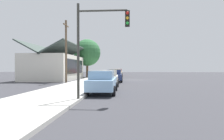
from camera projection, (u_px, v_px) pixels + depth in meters
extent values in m
plane|color=#38383D|center=(133.00, 80.00, 28.81)|extent=(120.00, 120.00, 0.00)
cube|color=#B2AFA8|center=(96.00, 79.00, 29.21)|extent=(60.00, 4.20, 0.16)
cube|color=#8CB7E0|center=(103.00, 84.00, 13.62)|extent=(4.75, 1.76, 0.70)
cube|color=#779CBE|center=(102.00, 75.00, 13.14)|extent=(2.29, 1.54, 0.56)
cylinder|color=black|center=(94.00, 86.00, 15.15)|extent=(0.66, 0.22, 0.66)
cylinder|color=black|center=(116.00, 86.00, 15.03)|extent=(0.66, 0.22, 0.66)
cylinder|color=black|center=(87.00, 91.00, 12.21)|extent=(0.66, 0.22, 0.66)
cylinder|color=black|center=(114.00, 91.00, 12.10)|extent=(0.66, 0.22, 0.66)
cube|color=silver|center=(109.00, 79.00, 19.40)|extent=(4.66, 1.91, 0.70)
cube|color=beige|center=(109.00, 73.00, 18.93)|extent=(2.26, 1.62, 0.56)
cylinder|color=black|center=(102.00, 81.00, 20.87)|extent=(0.67, 0.24, 0.66)
cylinder|color=black|center=(118.00, 81.00, 20.80)|extent=(0.67, 0.24, 0.66)
cylinder|color=black|center=(99.00, 83.00, 18.01)|extent=(0.67, 0.24, 0.66)
cylinder|color=black|center=(117.00, 84.00, 17.94)|extent=(0.67, 0.24, 0.66)
cube|color=navy|center=(114.00, 77.00, 24.74)|extent=(4.75, 2.14, 0.70)
cube|color=navy|center=(114.00, 72.00, 24.27)|extent=(2.32, 1.77, 0.56)
cylinder|color=black|center=(107.00, 79.00, 26.19)|extent=(0.67, 0.26, 0.66)
cylinder|color=black|center=(121.00, 79.00, 26.17)|extent=(0.67, 0.26, 0.66)
cylinder|color=black|center=(106.00, 80.00, 23.32)|extent=(0.67, 0.26, 0.66)
cylinder|color=black|center=(122.00, 80.00, 23.30)|extent=(0.67, 0.26, 0.66)
cube|color=olive|center=(114.00, 75.00, 30.77)|extent=(4.45, 2.06, 0.70)
cube|color=#61683C|center=(114.00, 71.00, 30.33)|extent=(2.17, 1.72, 0.56)
cylinder|color=black|center=(109.00, 77.00, 32.14)|extent=(0.67, 0.26, 0.66)
cylinder|color=black|center=(120.00, 77.00, 32.11)|extent=(0.67, 0.26, 0.66)
cylinder|color=black|center=(109.00, 78.00, 29.44)|extent=(0.67, 0.26, 0.66)
cylinder|color=black|center=(120.00, 78.00, 29.41)|extent=(0.67, 0.26, 0.66)
cube|color=silver|center=(117.00, 74.00, 36.21)|extent=(4.39, 1.85, 0.70)
cube|color=#A0A2A6|center=(117.00, 71.00, 35.77)|extent=(2.12, 1.58, 0.56)
cylinder|color=black|center=(113.00, 76.00, 37.60)|extent=(0.67, 0.24, 0.66)
cylinder|color=black|center=(122.00, 76.00, 37.52)|extent=(0.67, 0.24, 0.66)
cylinder|color=black|center=(112.00, 76.00, 34.91)|extent=(0.67, 0.24, 0.66)
cylinder|color=black|center=(122.00, 76.00, 34.83)|extent=(0.67, 0.24, 0.66)
cube|color=gold|center=(118.00, 73.00, 41.70)|extent=(4.60, 2.01, 0.70)
cube|color=gold|center=(117.00, 70.00, 41.24)|extent=(2.24, 1.69, 0.56)
cylinder|color=black|center=(114.00, 75.00, 43.20)|extent=(0.67, 0.25, 0.66)
cylinder|color=black|center=(122.00, 75.00, 42.99)|extent=(0.67, 0.25, 0.66)
cylinder|color=black|center=(113.00, 75.00, 40.41)|extent=(0.67, 0.25, 0.66)
cylinder|color=black|center=(121.00, 75.00, 40.20)|extent=(0.67, 0.25, 0.66)
cube|color=red|center=(119.00, 73.00, 47.67)|extent=(4.54, 1.79, 0.70)
cube|color=#A9272B|center=(119.00, 70.00, 47.21)|extent=(2.19, 1.54, 0.56)
cylinder|color=black|center=(115.00, 74.00, 49.12)|extent=(0.66, 0.23, 0.66)
cylinder|color=black|center=(122.00, 74.00, 49.02)|extent=(0.66, 0.23, 0.66)
cylinder|color=black|center=(115.00, 74.00, 46.32)|extent=(0.66, 0.23, 0.66)
cylinder|color=black|center=(122.00, 74.00, 46.23)|extent=(0.66, 0.23, 0.66)
cube|color=silver|center=(55.00, 68.00, 29.45)|extent=(11.02, 6.32, 3.70)
cube|color=black|center=(75.00, 67.00, 29.22)|extent=(8.81, 0.08, 2.07)
cube|color=#3F4C47|center=(65.00, 50.00, 29.31)|extent=(11.62, 3.46, 1.94)
cube|color=#3F4C47|center=(45.00, 50.00, 29.54)|extent=(11.62, 3.46, 1.94)
cylinder|color=brown|center=(87.00, 69.00, 37.16)|extent=(0.44, 0.44, 3.39)
sphere|color=#2D6638|center=(87.00, 53.00, 37.13)|extent=(5.21, 5.21, 5.21)
cylinder|color=#383833|center=(78.00, 53.00, 10.08)|extent=(0.14, 0.14, 5.20)
cylinder|color=#383833|center=(103.00, 11.00, 9.97)|extent=(0.10, 2.60, 0.10)
cube|color=black|center=(127.00, 19.00, 9.88)|extent=(0.28, 0.24, 0.80)
sphere|color=red|center=(127.00, 13.00, 9.73)|extent=(0.16, 0.16, 0.16)
sphere|color=yellow|center=(127.00, 18.00, 9.73)|extent=(0.16, 0.16, 0.16)
sphere|color=green|center=(127.00, 23.00, 9.73)|extent=(0.16, 0.16, 0.16)
cylinder|color=brown|center=(66.00, 52.00, 22.72)|extent=(0.24, 0.24, 7.50)
cube|color=brown|center=(66.00, 25.00, 22.69)|extent=(1.80, 0.12, 0.12)
cylinder|color=red|center=(105.00, 77.00, 28.20)|extent=(0.22, 0.22, 0.55)
sphere|color=red|center=(105.00, 75.00, 28.20)|extent=(0.18, 0.18, 0.18)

